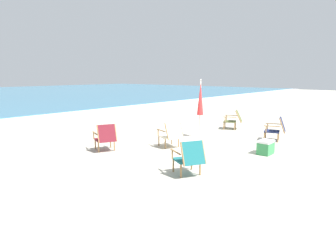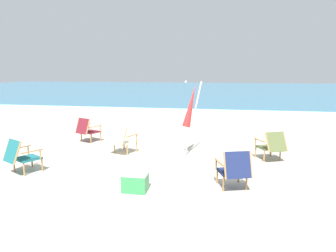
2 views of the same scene
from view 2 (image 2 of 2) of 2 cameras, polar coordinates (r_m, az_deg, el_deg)
name	(u,v)px [view 2 (image 2 of 2)]	position (r m, az deg, el deg)	size (l,w,h in m)	color
ground_plane	(154,162)	(7.86, -2.77, -6.81)	(80.00, 80.00, 0.00)	#B7AF9E
sea	(209,89)	(38.04, 7.83, 6.93)	(80.00, 40.00, 0.10)	teal
surf_band	(193,110)	(17.86, 4.77, 3.02)	(80.00, 1.10, 0.06)	white
beach_chair_far_center	(122,139)	(8.58, -8.79, -2.48)	(0.79, 0.87, 0.80)	beige
beach_chair_front_left	(21,155)	(7.66, -26.26, -5.01)	(0.83, 0.88, 0.81)	#196066
beach_chair_mid_center	(234,169)	(6.10, 12.54, -7.95)	(0.75, 0.82, 0.82)	#19234C
beach_chair_back_right	(87,129)	(10.23, -15.14, -0.61)	(0.80, 0.86, 0.82)	maroon
beach_chair_front_right	(272,145)	(8.28, 19.14, -3.43)	(0.82, 0.90, 0.79)	#515B33
umbrella_furled_red	(191,107)	(8.25, 4.36, 3.65)	(0.56, 0.45, 2.08)	#B7B2A8
cooler_box	(135,181)	(5.99, -6.27, -10.43)	(0.49, 0.35, 0.40)	#338C4C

